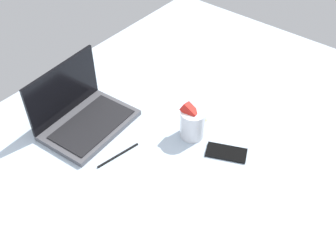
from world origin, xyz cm
name	(u,v)px	position (x,y,z in cm)	size (l,w,h in cm)	color
bed_mattress	(187,153)	(0.00, 0.00, 9.00)	(180.00, 140.00, 18.00)	silver
laptop	(82,115)	(-18.79, 34.62, 22.41)	(34.48, 25.18, 23.00)	#4C4C51
snack_cup	(193,123)	(1.93, -0.66, 23.83)	(9.00, 9.44, 14.09)	silver
cell_phone	(226,153)	(1.91, -15.50, 18.40)	(6.80, 14.00, 0.80)	black
charger_cable	(118,155)	(-22.61, 13.13, 18.30)	(17.00, 0.60, 0.60)	black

